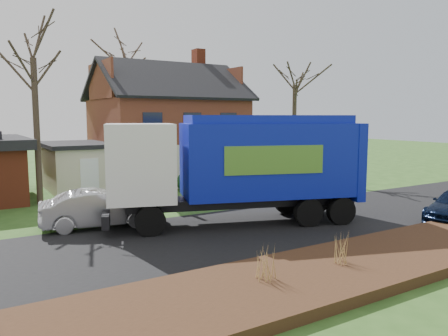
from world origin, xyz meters
TOP-DOWN VIEW (x-y plane):
  - ground at (0.00, 0.00)m, footprint 120.00×120.00m
  - road at (0.00, 0.00)m, footprint 80.00×7.00m
  - mulch_verge at (0.00, -5.30)m, footprint 80.00×3.50m
  - main_house at (1.49, 13.91)m, footprint 12.95×8.95m
  - garbage_truck at (-0.49, 1.10)m, footprint 10.76×5.93m
  - silver_sedan at (-5.68, 3.53)m, footprint 4.75×2.28m
  - tree_front_west at (-6.98, 9.63)m, footprint 3.39×3.39m
  - tree_front_east at (9.96, 10.06)m, footprint 3.38×3.38m
  - tree_back at (1.58, 20.82)m, footprint 3.89×3.89m
  - grass_clump_west at (-3.94, -5.13)m, footprint 0.34×0.28m
  - grass_clump_mid at (-1.31, -5.26)m, footprint 0.30×0.25m

SIDE VIEW (x-z plane):
  - ground at x=0.00m, z-range 0.00..0.00m
  - road at x=0.00m, z-range 0.00..0.02m
  - mulch_verge at x=0.00m, z-range 0.00..0.30m
  - grass_clump_mid at x=-1.31m, z-range 0.30..1.15m
  - grass_clump_west at x=-3.94m, z-range 0.30..1.19m
  - silver_sedan at x=-5.68m, z-range 0.00..1.50m
  - garbage_truck at x=-0.49m, z-range 0.34..4.80m
  - main_house at x=1.49m, z-range -0.60..8.66m
  - tree_front_east at x=9.96m, z-range 2.94..12.32m
  - tree_front_west at x=-6.98m, z-range 3.26..13.33m
  - tree_back at x=1.58m, z-range 4.11..16.43m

